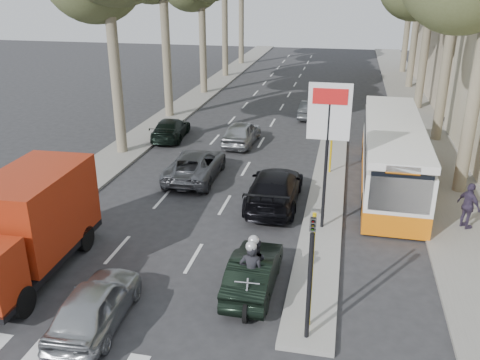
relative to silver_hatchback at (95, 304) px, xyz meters
The scene contains 18 objects.
ground 3.23m from the silver_hatchback, 39.19° to the left, with size 120.00×120.00×0.00m, color #28282B.
sidewalk_right 29.18m from the silver_hatchback, 67.74° to the left, with size 3.20×70.00×0.12m, color gray.
median_left 30.51m from the silver_hatchback, 100.47° to the left, with size 2.40×64.00×0.12m, color gray.
traffic_island 14.21m from the silver_hatchback, 66.31° to the left, with size 1.50×26.00×0.16m, color gray.
billboard 9.53m from the silver_hatchback, 50.82° to the left, with size 1.50×12.10×5.60m.
traffic_light_island 6.01m from the silver_hatchback, ahead, with size 0.16×0.41×3.60m.
silver_hatchback is the anchor object (origin of this frame).
dark_hatchback 4.69m from the silver_hatchback, 34.00° to the left, with size 1.30×3.73×1.23m, color black.
queue_car_a 11.24m from the silver_hatchback, 92.73° to the left, with size 2.21×4.79×1.33m, color #4F5157.
queue_car_b 9.69m from the silver_hatchback, 68.29° to the left, with size 2.09×5.13×1.49m, color black.
queue_car_c 16.93m from the silver_hatchback, 88.29° to the left, with size 1.64×4.08×1.39m, color #A1A5A9.
queue_car_d 24.14m from the silver_hatchback, 80.68° to the left, with size 1.26×3.61×1.19m, color #4F5357.
queue_car_e 17.58m from the silver_hatchback, 102.64° to the left, with size 1.71×4.21×1.22m, color black.
red_truck 4.05m from the silver_hatchback, 147.09° to the left, with size 2.49×6.10×3.22m.
city_bus 14.99m from the silver_hatchback, 55.62° to the left, with size 2.62×11.24×2.95m.
motorcycle 4.48m from the silver_hatchback, 28.15° to the left, with size 0.89×2.43×2.06m.
pedestrian_near 13.70m from the silver_hatchback, 36.47° to the left, with size 1.05×0.51×1.79m, color #3E344E.
pedestrian_far 13.61m from the silver_hatchback, 44.82° to the left, with size 1.01×0.45×1.56m, color #6E6453.
Camera 1 is at (3.81, -12.48, 8.88)m, focal length 38.00 mm.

